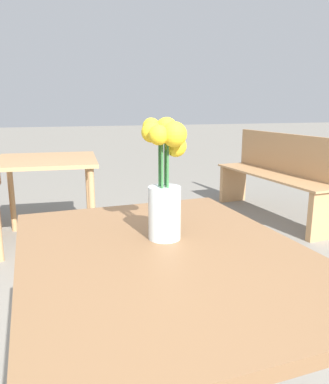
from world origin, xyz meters
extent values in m
cube|color=brown|center=(0.00, 0.00, 0.74)|extent=(0.79, 1.00, 0.03)
cylinder|color=brown|center=(-0.33, 0.40, 0.36)|extent=(0.05, 0.05, 0.73)
cylinder|color=brown|center=(0.29, 0.44, 0.36)|extent=(0.05, 0.05, 0.73)
cylinder|color=silver|center=(0.03, 0.09, 0.83)|extent=(0.09, 0.09, 0.15)
cylinder|color=silver|center=(0.03, 0.09, 0.80)|extent=(0.08, 0.08, 0.08)
cylinder|color=#337038|center=(0.04, 0.09, 0.88)|extent=(0.01, 0.01, 0.23)
sphere|color=yellow|center=(0.06, 0.10, 1.02)|extent=(0.06, 0.06, 0.06)
cylinder|color=#337038|center=(0.04, 0.11, 0.91)|extent=(0.01, 0.01, 0.28)
sphere|color=yellow|center=(0.05, 0.13, 1.07)|extent=(0.06, 0.06, 0.06)
cylinder|color=#337038|center=(0.02, 0.10, 0.91)|extent=(0.01, 0.01, 0.29)
sphere|color=yellow|center=(0.00, 0.12, 1.07)|extent=(0.05, 0.05, 0.05)
cylinder|color=#337038|center=(0.02, 0.09, 0.91)|extent=(0.01, 0.01, 0.28)
sphere|color=yellow|center=(-0.01, 0.09, 1.06)|extent=(0.06, 0.06, 0.06)
cylinder|color=#337038|center=(0.02, 0.07, 0.90)|extent=(0.01, 0.01, 0.27)
sphere|color=yellow|center=(0.00, 0.05, 1.06)|extent=(0.05, 0.05, 0.05)
cylinder|color=#337038|center=(0.03, 0.07, 0.90)|extent=(0.01, 0.01, 0.27)
sphere|color=yellow|center=(0.04, 0.05, 1.06)|extent=(0.07, 0.07, 0.07)
cube|color=tan|center=(1.85, 2.35, 0.44)|extent=(0.50, 1.58, 0.02)
cube|color=tan|center=(2.01, 2.37, 0.65)|extent=(0.18, 1.55, 0.40)
cube|color=tan|center=(1.92, 1.64, 0.21)|extent=(0.33, 0.09, 0.43)
cube|color=tan|center=(1.79, 3.07, 0.21)|extent=(0.33, 0.09, 0.43)
cube|color=tan|center=(-0.32, 2.28, 0.69)|extent=(0.85, 0.87, 0.03)
cylinder|color=tan|center=(0.00, 1.91, 0.34)|extent=(0.05, 0.05, 0.68)
cylinder|color=tan|center=(-0.64, 2.65, 0.34)|extent=(0.05, 0.05, 0.68)
cylinder|color=tan|center=(0.04, 2.61, 0.34)|extent=(0.05, 0.05, 0.68)
camera|label=1|loc=(-0.27, -0.89, 1.13)|focal=35.00mm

